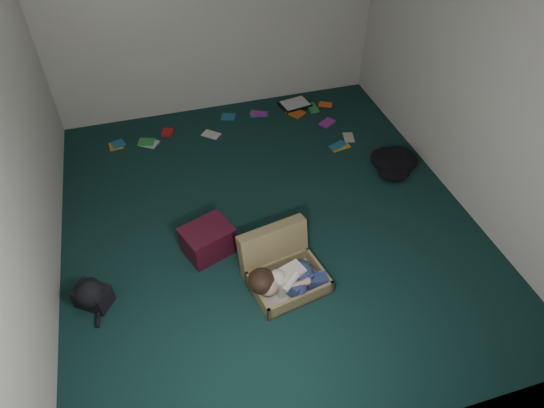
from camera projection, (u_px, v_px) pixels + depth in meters
floor at (268, 220)px, 4.90m from camera, size 4.50×4.50×0.00m
wall_back at (213, 8)px, 5.58m from camera, size 4.50×0.00×4.50m
wall_front at (391, 340)px, 2.44m from camera, size 4.50×0.00×4.50m
wall_left at (8, 150)px, 3.59m from camera, size 0.00×4.50×4.50m
wall_right at (477, 75)px, 4.42m from camera, size 0.00×4.50×4.50m
suitcase at (282, 267)px, 4.26m from camera, size 0.74×0.73×0.47m
person at (287, 279)px, 4.12m from camera, size 0.71×0.35×0.29m
maroon_bin at (208, 240)px, 4.48m from camera, size 0.53×0.47×0.30m
backpack at (93, 296)px, 4.09m from camera, size 0.45×0.44×0.21m
clothing_pile at (404, 162)px, 5.45m from camera, size 0.61×0.56×0.16m
paper_tray at (295, 105)px, 6.44m from camera, size 0.43×0.35×0.05m
book_scatter at (258, 126)px, 6.10m from camera, size 2.94×1.26×0.02m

